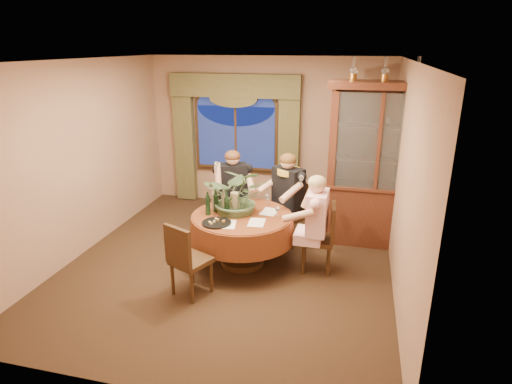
% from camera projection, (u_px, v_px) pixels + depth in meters
% --- Properties ---
extents(floor, '(5.00, 5.00, 0.00)m').
position_uv_depth(floor, '(230.00, 263.00, 6.18)').
color(floor, black).
rests_on(floor, ground).
extents(wall_back, '(4.50, 0.00, 4.50)m').
position_uv_depth(wall_back, '(268.00, 134.00, 8.02)').
color(wall_back, '#987159').
rests_on(wall_back, ground).
extents(wall_right, '(0.00, 5.00, 5.00)m').
position_uv_depth(wall_right, '(404.00, 182.00, 5.22)').
color(wall_right, '#987159').
rests_on(wall_right, ground).
extents(ceiling, '(5.00, 5.00, 0.00)m').
position_uv_depth(ceiling, '(225.00, 60.00, 5.26)').
color(ceiling, white).
rests_on(ceiling, wall_back).
extents(window, '(1.62, 0.10, 1.32)m').
position_uv_depth(window, '(236.00, 138.00, 8.12)').
color(window, navy).
rests_on(window, wall_back).
extents(arched_transom, '(1.60, 0.06, 0.44)m').
position_uv_depth(arched_transom, '(235.00, 96.00, 7.86)').
color(arched_transom, navy).
rests_on(arched_transom, wall_back).
extents(drapery_left, '(0.38, 0.14, 2.32)m').
position_uv_depth(drapery_left, '(185.00, 142.00, 8.35)').
color(drapery_left, '#4C4828').
rests_on(drapery_left, floor).
extents(drapery_right, '(0.38, 0.14, 2.32)m').
position_uv_depth(drapery_right, '(289.00, 148.00, 7.88)').
color(drapery_right, '#4C4828').
rests_on(drapery_right, floor).
extents(swag_valance, '(2.45, 0.16, 0.42)m').
position_uv_depth(swag_valance, '(234.00, 86.00, 7.73)').
color(swag_valance, '#4C4828').
rests_on(swag_valance, wall_back).
extents(dining_table, '(1.67, 1.67, 0.75)m').
position_uv_depth(dining_table, '(242.00, 239.00, 6.05)').
color(dining_table, maroon).
rests_on(dining_table, floor).
extents(china_cabinet, '(1.53, 0.60, 2.49)m').
position_uv_depth(china_cabinet, '(376.00, 166.00, 6.44)').
color(china_cabinet, '#3C1B11').
rests_on(china_cabinet, floor).
extents(oil_lamp_left, '(0.11, 0.11, 0.34)m').
position_uv_depth(oil_lamp_left, '(354.00, 68.00, 6.08)').
color(oil_lamp_left, '#A5722D').
rests_on(oil_lamp_left, china_cabinet).
extents(oil_lamp_center, '(0.11, 0.11, 0.34)m').
position_uv_depth(oil_lamp_center, '(385.00, 69.00, 5.98)').
color(oil_lamp_center, '#A5722D').
rests_on(oil_lamp_center, china_cabinet).
extents(oil_lamp_right, '(0.11, 0.11, 0.34)m').
position_uv_depth(oil_lamp_right, '(418.00, 69.00, 5.88)').
color(oil_lamp_right, '#A5722D').
rests_on(oil_lamp_right, china_cabinet).
extents(chair_right, '(0.45, 0.45, 0.96)m').
position_uv_depth(chair_right, '(317.00, 238.00, 5.85)').
color(chair_right, black).
rests_on(chair_right, floor).
extents(chair_back_right, '(0.58, 0.58, 0.96)m').
position_uv_depth(chair_back_right, '(293.00, 214.00, 6.67)').
color(chair_back_right, black).
rests_on(chair_back_right, floor).
extents(chair_back, '(0.55, 0.55, 0.96)m').
position_uv_depth(chair_back, '(235.00, 206.00, 7.00)').
color(chair_back, black).
rests_on(chair_back, floor).
extents(chair_front_left, '(0.56, 0.56, 0.96)m').
position_uv_depth(chair_front_left, '(191.00, 259.00, 5.28)').
color(chair_front_left, black).
rests_on(chair_front_left, floor).
extents(person_pink, '(0.47, 0.51, 1.40)m').
position_uv_depth(person_pink, '(317.00, 226.00, 5.69)').
color(person_pink, '#F5BEC5').
rests_on(person_pink, floor).
extents(person_back, '(0.66, 0.64, 1.44)m').
position_uv_depth(person_back, '(233.00, 194.00, 6.86)').
color(person_back, black).
rests_on(person_back, floor).
extents(person_scarf, '(0.70, 0.69, 1.47)m').
position_uv_depth(person_scarf, '(288.00, 199.00, 6.57)').
color(person_scarf, black).
rests_on(person_scarf, floor).
extents(stoneware_vase, '(0.15, 0.15, 0.28)m').
position_uv_depth(stoneware_vase, '(235.00, 202.00, 6.00)').
color(stoneware_vase, '#A08663').
rests_on(stoneware_vase, dining_table).
extents(centerpiece_plant, '(0.87, 0.97, 0.76)m').
position_uv_depth(centerpiece_plant, '(238.00, 172.00, 5.86)').
color(centerpiece_plant, '#3E5736').
rests_on(centerpiece_plant, dining_table).
extents(olive_bowl, '(0.14, 0.14, 0.04)m').
position_uv_depth(olive_bowl, '(244.00, 214.00, 5.89)').
color(olive_bowl, '#4E562A').
rests_on(olive_bowl, dining_table).
extents(cheese_platter, '(0.39, 0.39, 0.02)m').
position_uv_depth(cheese_platter, '(217.00, 223.00, 5.63)').
color(cheese_platter, black).
rests_on(cheese_platter, dining_table).
extents(wine_bottle_0, '(0.07, 0.07, 0.33)m').
position_uv_depth(wine_bottle_0, '(208.00, 203.00, 5.88)').
color(wine_bottle_0, black).
rests_on(wine_bottle_0, dining_table).
extents(wine_bottle_1, '(0.07, 0.07, 0.33)m').
position_uv_depth(wine_bottle_1, '(224.00, 196.00, 6.17)').
color(wine_bottle_1, black).
rests_on(wine_bottle_1, dining_table).
extents(wine_bottle_2, '(0.07, 0.07, 0.33)m').
position_uv_depth(wine_bottle_2, '(216.00, 201.00, 5.98)').
color(wine_bottle_2, black).
rests_on(wine_bottle_2, dining_table).
extents(wine_bottle_3, '(0.07, 0.07, 0.33)m').
position_uv_depth(wine_bottle_3, '(224.00, 201.00, 5.96)').
color(wine_bottle_3, tan).
rests_on(wine_bottle_3, dining_table).
extents(wine_bottle_4, '(0.07, 0.07, 0.33)m').
position_uv_depth(wine_bottle_4, '(214.00, 199.00, 6.04)').
color(wine_bottle_4, tan).
rests_on(wine_bottle_4, dining_table).
extents(wine_bottle_5, '(0.07, 0.07, 0.33)m').
position_uv_depth(wine_bottle_5, '(227.00, 204.00, 5.85)').
color(wine_bottle_5, black).
rests_on(wine_bottle_5, dining_table).
extents(tasting_paper_0, '(0.23, 0.32, 0.00)m').
position_uv_depth(tasting_paper_0, '(257.00, 222.00, 5.66)').
color(tasting_paper_0, white).
rests_on(tasting_paper_0, dining_table).
extents(tasting_paper_1, '(0.24, 0.32, 0.00)m').
position_uv_depth(tasting_paper_1, '(270.00, 212.00, 6.02)').
color(tasting_paper_1, white).
rests_on(tasting_paper_1, dining_table).
extents(tasting_paper_2, '(0.26, 0.34, 0.00)m').
position_uv_depth(tasting_paper_2, '(228.00, 224.00, 5.60)').
color(tasting_paper_2, white).
rests_on(tasting_paper_2, dining_table).
extents(wine_glass_person_pink, '(0.07, 0.07, 0.18)m').
position_uv_depth(wine_glass_person_pink, '(277.00, 212.00, 5.78)').
color(wine_glass_person_pink, silver).
rests_on(wine_glass_person_pink, dining_table).
extents(wine_glass_person_back, '(0.07, 0.07, 0.18)m').
position_uv_depth(wine_glass_person_back, '(237.00, 197.00, 6.36)').
color(wine_glass_person_back, silver).
rests_on(wine_glass_person_back, dining_table).
extents(wine_glass_person_scarf, '(0.07, 0.07, 0.18)m').
position_uv_depth(wine_glass_person_scarf, '(267.00, 200.00, 6.23)').
color(wine_glass_person_scarf, silver).
rests_on(wine_glass_person_scarf, dining_table).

